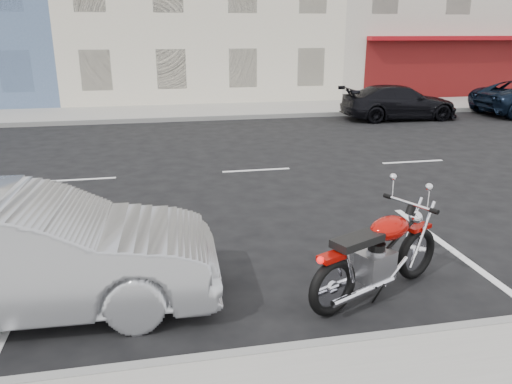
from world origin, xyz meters
TOP-DOWN VIEW (x-y plane):
  - ground at (0.00, 0.00)m, footprint 120.00×120.00m
  - sidewalk_far at (-5.00, 8.70)m, footprint 80.00×3.40m
  - curb_near at (-5.00, -7.00)m, footprint 80.00×0.12m
  - curb_far at (-5.00, 7.00)m, footprint 80.00×0.12m
  - motorcycle at (-0.97, -5.64)m, footprint 2.07×1.11m
  - sedan_silver at (-5.80, -5.50)m, footprint 4.44×1.68m
  - car_far at (4.54, 5.92)m, footprint 4.28×1.79m

SIDE VIEW (x-z plane):
  - ground at x=0.00m, z-range 0.00..0.00m
  - sidewalk_far at x=-5.00m, z-range 0.00..0.15m
  - curb_near at x=-5.00m, z-range 0.00..0.16m
  - curb_far at x=-5.00m, z-range 0.00..0.16m
  - motorcycle at x=-0.97m, z-range -0.05..1.07m
  - car_far at x=4.54m, z-range 0.00..1.24m
  - sedan_silver at x=-5.80m, z-range 0.00..1.45m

